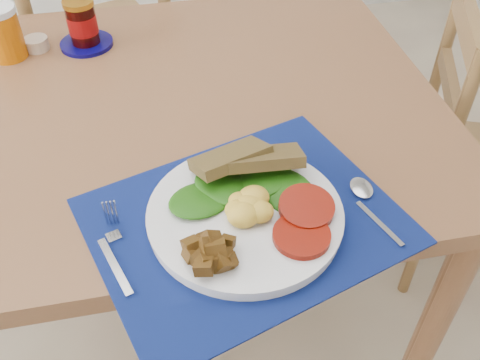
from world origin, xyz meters
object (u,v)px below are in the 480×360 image
(chair_end, at_px, (476,126))
(jam_on_saucer, at_px, (83,26))
(juice_glass, at_px, (3,34))
(chair_far, at_px, (90,10))
(breakfast_plate, at_px, (242,213))

(chair_end, bearing_deg, jam_on_saucer, 98.98)
(chair_end, xyz_separation_m, juice_glass, (-1.12, 0.19, 0.28))
(chair_far, xyz_separation_m, jam_on_saucer, (0.02, -0.46, 0.18))
(breakfast_plate, relative_size, juice_glass, 2.74)
(jam_on_saucer, bearing_deg, breakfast_plate, -68.45)
(breakfast_plate, xyz_separation_m, juice_glass, (-0.41, 0.60, 0.03))
(chair_far, xyz_separation_m, chair_end, (0.97, -0.67, -0.09))
(chair_far, distance_m, juice_glass, 0.54)
(chair_end, relative_size, breakfast_plate, 3.34)
(chair_far, relative_size, juice_glass, 11.18)
(juice_glass, bearing_deg, jam_on_saucer, 5.84)
(chair_far, height_order, chair_end, chair_far)
(chair_far, height_order, breakfast_plate, chair_far)
(juice_glass, distance_m, jam_on_saucer, 0.17)
(chair_end, distance_m, jam_on_saucer, 1.01)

